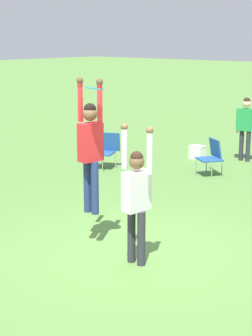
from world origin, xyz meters
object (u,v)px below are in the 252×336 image
object	(u,v)px
person_defending	(137,192)
camping_chair_2	(212,155)
camping_chair_0	(105,148)
person_spectator_near	(246,123)
cooler_box	(197,152)
person_jumping	(90,143)
frisbee	(94,89)

from	to	relation	value
person_defending	camping_chair_2	bearing A→B (deg)	-151.41
person_defending	camping_chair_0	size ratio (longest dim) A/B	2.32
camping_chair_0	person_spectator_near	bearing A→B (deg)	-152.81
person_spectator_near	cooler_box	xyz separation A→B (m)	(-1.10, -0.60, -0.84)
person_spectator_near	cooler_box	distance (m)	1.51
person_jumping	person_spectator_near	distance (m)	7.24
cooler_box	camping_chair_0	bearing A→B (deg)	-115.43
person_jumping	cooler_box	xyz separation A→B (m)	(-2.41, 6.49, -1.48)
person_defending	cooler_box	world-z (taller)	person_defending
frisbee	cooler_box	distance (m)	7.66
person_jumping	camping_chair_0	size ratio (longest dim) A/B	2.40
person_jumping	person_defending	distance (m)	1.19
camping_chair_2	cooler_box	distance (m)	1.85
frisbee	person_defending	bearing A→B (deg)	11.31
person_defending	camping_chair_0	bearing A→B (deg)	-125.79
frisbee	camping_chair_0	distance (m)	6.18
person_defending	camping_chair_2	size ratio (longest dim) A/B	2.39
person_jumping	cooler_box	bearing A→B (deg)	26.85
camping_chair_0	cooler_box	distance (m)	2.71
camping_chair_0	camping_chair_2	size ratio (longest dim) A/B	1.03
camping_chair_2	cooler_box	size ratio (longest dim) A/B	2.19
person_jumping	camping_chair_2	bearing A→B (deg)	18.68
person_spectator_near	person_defending	bearing A→B (deg)	-86.31
person_spectator_near	person_jumping	bearing A→B (deg)	-93.88
person_defending	frisbee	distance (m)	1.61
camping_chair_0	cooler_box	xyz separation A→B (m)	(1.15, 2.43, -0.31)
person_defending	person_spectator_near	distance (m)	7.59
person_defending	person_spectator_near	world-z (taller)	person_defending
person_defending	person_spectator_near	xyz separation A→B (m)	(-2.35, 7.21, -0.07)
person_defending	cooler_box	distance (m)	7.51
person_jumping	person_spectator_near	bearing A→B (deg)	16.98
person_defending	cooler_box	bearing A→B (deg)	-145.97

